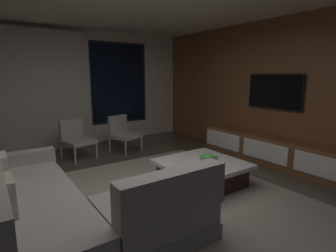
# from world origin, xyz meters

# --- Properties ---
(floor) EXTENTS (9.20, 9.20, 0.00)m
(floor) POSITION_xyz_m (0.00, 0.00, 0.00)
(floor) COLOR #473D33
(back_wall_with_window) EXTENTS (6.60, 0.30, 2.70)m
(back_wall_with_window) POSITION_xyz_m (-0.06, 3.62, 1.34)
(back_wall_with_window) COLOR beige
(back_wall_with_window) RESTS_ON floor
(media_wall) EXTENTS (0.12, 7.80, 2.70)m
(media_wall) POSITION_xyz_m (3.06, 0.00, 1.35)
(media_wall) COLOR brown
(media_wall) RESTS_ON floor
(area_rug) EXTENTS (3.20, 3.80, 0.01)m
(area_rug) POSITION_xyz_m (0.35, -0.10, 0.01)
(area_rug) COLOR gray
(area_rug) RESTS_ON floor
(sectional_couch) EXTENTS (1.98, 2.50, 0.82)m
(sectional_couch) POSITION_xyz_m (-1.01, -0.04, 0.29)
(sectional_couch) COLOR gray
(sectional_couch) RESTS_ON floor
(coffee_table) EXTENTS (1.16, 1.16, 0.36)m
(coffee_table) POSITION_xyz_m (1.04, 0.12, 0.19)
(coffee_table) COLOR #331E13
(coffee_table) RESTS_ON floor
(book_stack_on_coffee_table) EXTENTS (0.23, 0.19, 0.08)m
(book_stack_on_coffee_table) POSITION_xyz_m (1.18, 0.12, 0.40)
(book_stack_on_coffee_table) COLOR #3AB597
(book_stack_on_coffee_table) RESTS_ON coffee_table
(accent_chair_near_window) EXTENTS (0.68, 0.70, 0.78)m
(accent_chair_near_window) POSITION_xyz_m (0.85, 2.49, 0.43)
(accent_chair_near_window) COLOR #B2ADA0
(accent_chair_near_window) RESTS_ON floor
(accent_chair_by_curtain) EXTENTS (0.67, 0.69, 0.78)m
(accent_chair_by_curtain) POSITION_xyz_m (-0.14, 2.55, 0.43)
(accent_chair_by_curtain) COLOR #B2ADA0
(accent_chair_by_curtain) RESTS_ON floor
(media_console) EXTENTS (0.46, 3.10, 0.52)m
(media_console) POSITION_xyz_m (2.77, 0.05, 0.25)
(media_console) COLOR brown
(media_console) RESTS_ON floor
(mounted_tv) EXTENTS (0.05, 1.12, 0.65)m
(mounted_tv) POSITION_xyz_m (2.95, 0.25, 1.35)
(mounted_tv) COLOR black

